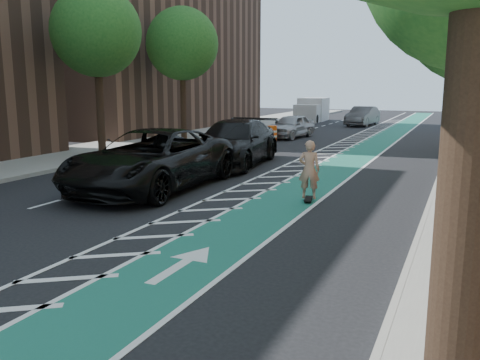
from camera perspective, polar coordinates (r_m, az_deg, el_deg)
The scene contains 22 objects.
ground at distance 13.79m, azimuth -11.62°, elevation -3.98°, with size 120.00×120.00×0.00m, color black.
bike_lane at distance 21.62m, azimuth 10.80°, elevation 1.37°, with size 2.00×90.00×0.01m, color #1A5E48.
buffer_strip at distance 22.01m, azimuth 7.00°, elevation 1.64°, with size 1.40×90.00×0.01m, color silver.
sidewalk_left at distance 27.29m, azimuth -15.66°, elevation 3.22°, with size 5.00×90.00×0.15m, color gray.
curb_right at distance 21.07m, azimuth 21.58°, elevation 0.77°, with size 0.12×90.00×0.16m, color gray.
curb_left at distance 25.80m, azimuth -11.46°, elevation 3.00°, with size 0.12×90.00×0.16m, color gray.
building_left_far at distance 43.41m, azimuth -12.50°, elevation 17.82°, with size 14.00×22.00×18.00m, color brown.
tree_r_c at distance 18.93m, azimuth 25.17°, elevation 16.80°, with size 4.20×4.20×7.90m.
tree_l_c at distance 24.63m, azimuth -16.45°, elevation 15.71°, with size 4.20×4.20×7.90m.
tree_r_d at distance 26.89m, azimuth 24.96°, elevation 14.71°, with size 4.20×4.20×7.90m.
tree_l_d at distance 31.17m, azimuth -6.57°, elevation 14.92°, with size 4.20×4.20×7.90m.
sign_post at distance 22.88m, azimuth 23.42°, elevation 4.58°, with size 0.35×0.08×2.47m.
skateboard at distance 15.26m, azimuth 7.68°, elevation -2.11°, with size 0.37×0.79×0.10m.
skateboarder at distance 15.09m, azimuth 7.77°, elevation 1.18°, with size 0.63×0.42×1.74m, color tan.
suv_near at distance 17.06m, azimuth -9.85°, elevation 2.28°, with size 3.28×7.12×1.98m, color black.
suv_far at distance 22.00m, azimuth -0.70°, elevation 4.21°, with size 2.68×6.59×1.91m, color black.
car_silver at distance 33.37m, azimuth 5.73°, elevation 6.04°, with size 1.79×4.45×1.52m, color #9E9EA3.
car_grey at distance 44.29m, azimuth 13.60°, elevation 6.99°, with size 1.69×4.86×1.60m, color #535357.
box_truck at distance 48.99m, azimuth 8.07°, elevation 7.74°, with size 2.54×5.29×2.16m.
barrel_a at distance 23.12m, azimuth -6.16°, elevation 3.19°, with size 0.69×0.69×0.94m.
barrel_b at distance 26.51m, azimuth 1.50°, elevation 4.30°, with size 0.76×0.76×1.03m.
barrel_c at distance 31.18m, azimuth 3.65°, elevation 5.18°, with size 0.70×0.70×0.96m.
Camera 1 is at (7.86, -10.79, 3.44)m, focal length 38.00 mm.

